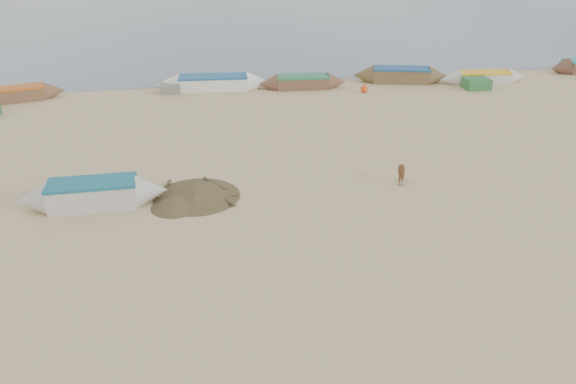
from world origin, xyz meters
name	(u,v)px	position (x,y,z in m)	size (l,w,h in m)	color
ground	(313,283)	(0.00, 0.00, 0.00)	(140.00, 140.00, 0.00)	tan
calf_front	(402,173)	(4.87, 5.89, 0.48)	(0.77, 0.86, 0.95)	#57341B
near_canoe	(93,194)	(-6.78, 6.13, 0.50)	(5.28, 1.23, 1.00)	beige
debris_pile	(196,191)	(-3.09, 6.27, 0.24)	(3.30, 3.30, 0.49)	brown
waterline_canoes	(237,84)	(-0.12, 20.44, 0.42)	(57.74, 3.80, 0.94)	brown
beach_clutter	(320,87)	(4.78, 19.33, 0.30)	(46.85, 4.42, 0.64)	#2D653D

